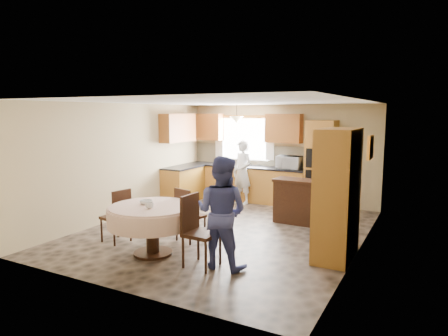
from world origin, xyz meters
name	(u,v)px	position (x,y,z in m)	size (l,w,h in m)	color
floor	(226,231)	(0.00, 0.00, 0.00)	(5.00, 6.00, 0.01)	#6D5A4C
ceiling	(226,102)	(0.00, 0.00, 2.50)	(5.00, 6.00, 0.01)	white
wall_back	(280,154)	(0.00, 3.00, 1.25)	(5.00, 0.02, 2.50)	tan
wall_front	(115,197)	(0.00, -3.00, 1.25)	(5.00, 0.02, 2.50)	tan
wall_left	(126,160)	(-2.50, 0.00, 1.25)	(0.02, 6.00, 2.50)	tan
wall_right	(361,178)	(2.50, 0.00, 1.25)	(0.02, 6.00, 2.50)	tan
window	(245,139)	(-1.00, 2.98, 1.60)	(1.40, 0.03, 1.10)	white
curtain_left	(219,136)	(-1.75, 2.93, 1.65)	(0.22, 0.02, 1.15)	white
curtain_right	(270,138)	(-0.25, 2.93, 1.65)	(0.22, 0.02, 1.15)	white
base_cab_back	(245,184)	(-0.85, 2.70, 0.44)	(3.30, 0.60, 0.88)	#CE8337
counter_back	(245,166)	(-0.85, 2.70, 0.90)	(3.30, 0.64, 0.04)	black
base_cab_left	(183,185)	(-2.20, 1.80, 0.44)	(0.60, 1.20, 0.88)	#CE8337
counter_left	(183,167)	(-2.20, 1.80, 0.90)	(0.64, 1.20, 0.04)	black
backsplash	(250,155)	(-0.85, 2.99, 1.18)	(3.30, 0.02, 0.55)	beige
wall_cab_left	(208,127)	(-2.05, 2.83, 1.91)	(0.85, 0.33, 0.72)	#A45729
wall_cab_right	(284,128)	(0.15, 2.83, 1.91)	(0.90, 0.33, 0.72)	#A45729
wall_cab_side	(178,128)	(-2.33, 1.80, 1.91)	(0.33, 1.20, 0.72)	#A45729
oven_tower	(321,165)	(1.15, 2.69, 1.06)	(0.66, 0.62, 2.12)	#CE8337
oven_upper	(318,158)	(1.15, 2.38, 1.25)	(0.56, 0.01, 0.45)	black
oven_lower	(317,180)	(1.15, 2.38, 0.75)	(0.56, 0.01, 0.45)	black
pendant	(237,120)	(-1.00, 2.50, 2.12)	(0.36, 0.36, 0.18)	beige
sideboard	(303,203)	(1.18, 1.22, 0.43)	(1.22, 0.50, 0.87)	#371E0F
space_heater	(326,227)	(1.90, 0.22, 0.29)	(0.42, 0.30, 0.58)	black
cupboard	(337,194)	(2.22, -0.45, 1.03)	(0.54, 1.08, 2.06)	#CE8337
dining_table	(152,216)	(-0.45, -1.71, 0.63)	(1.42, 1.42, 0.81)	#371E0F
chair_left	(118,213)	(-1.35, -1.51, 0.53)	(0.48, 0.48, 0.96)	#371E0F
chair_back	(187,212)	(-0.31, -0.88, 0.54)	(0.52, 0.52, 0.97)	#371E0F
chair_right	(197,227)	(0.44, -1.77, 0.60)	(0.49, 0.49, 1.08)	#371E0F
framed_picture	(370,147)	(2.47, 1.07, 1.66)	(0.06, 0.53, 0.44)	gold
microwave	(289,162)	(0.37, 2.65, 1.08)	(0.58, 0.40, 0.32)	silver
person_sink	(242,172)	(-0.73, 2.30, 0.81)	(0.59, 0.39, 1.61)	silver
person_dining	(222,212)	(0.80, -1.65, 0.84)	(0.82, 0.63, 1.68)	#3B4180
bowl_sideboard	(293,180)	(0.94, 1.22, 0.89)	(0.20, 0.20, 0.05)	#B2B2B2
bottle_sideboard	(316,177)	(1.43, 1.22, 1.01)	(0.11, 0.11, 0.28)	silver
cup_table	(149,205)	(-0.36, -1.88, 0.86)	(0.13, 0.13, 0.10)	#B2B2B2
bowl_table	(146,202)	(-0.60, -1.67, 0.85)	(0.21, 0.21, 0.06)	#B2B2B2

